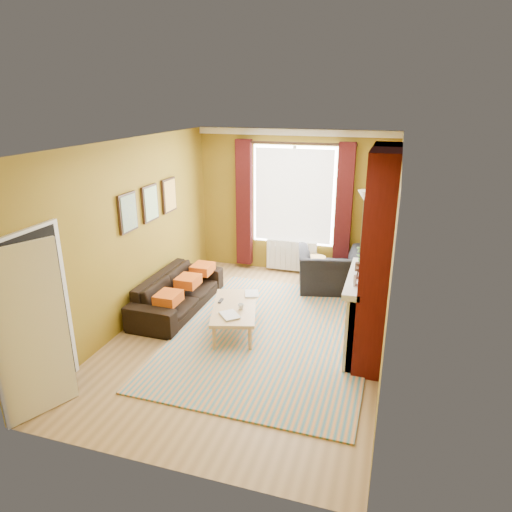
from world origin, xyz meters
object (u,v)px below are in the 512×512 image
at_px(sofa, 178,292).
at_px(wicker_stool, 316,268).
at_px(armchair, 331,271).
at_px(coffee_table, 234,309).
at_px(floor_lamp, 364,212).

bearing_deg(sofa, wicker_stool, -44.59).
height_order(armchair, coffee_table, armchair).
distance_m(armchair, coffee_table, 2.28).
bearing_deg(coffee_table, armchair, 43.84).
bearing_deg(sofa, floor_lamp, -56.63).
height_order(coffee_table, floor_lamp, floor_lamp).
bearing_deg(armchair, wicker_stool, -63.86).
height_order(sofa, armchair, armchair).
relative_size(armchair, coffee_table, 0.85).
xyz_separation_m(coffee_table, floor_lamp, (1.63, 2.25, 1.07)).
height_order(coffee_table, wicker_stool, wicker_stool).
distance_m(armchair, floor_lamp, 1.20).
bearing_deg(coffee_table, sofa, 142.74).
height_order(armchair, wicker_stool, armchair).
distance_m(coffee_table, floor_lamp, 2.98).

